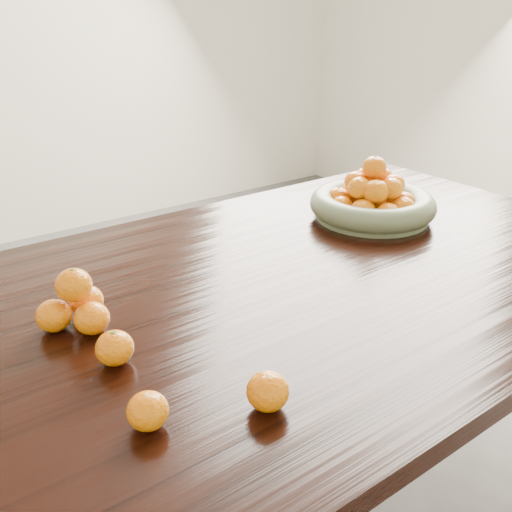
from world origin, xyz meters
TOP-DOWN VIEW (x-y plane):
  - dining_table at (0.00, 0.00)m, footprint 2.00×1.00m
  - fruit_bowl at (0.53, 0.14)m, footprint 0.33×0.33m
  - orange_pyramid at (-0.30, 0.07)m, footprint 0.13×0.13m
  - loose_orange_0 at (-0.29, -0.08)m, footprint 0.06×0.06m
  - loose_orange_1 at (-0.32, -0.25)m, footprint 0.06×0.06m
  - loose_orange_2 at (-0.16, -0.31)m, footprint 0.06×0.06m

SIDE VIEW (x-z plane):
  - dining_table at x=0.00m, z-range 0.29..1.04m
  - loose_orange_1 at x=-0.32m, z-range 0.75..0.80m
  - loose_orange_2 at x=-0.16m, z-range 0.75..0.81m
  - loose_orange_0 at x=-0.29m, z-range 0.75..0.81m
  - orange_pyramid at x=-0.30m, z-range 0.74..0.85m
  - fruit_bowl at x=0.53m, z-range 0.71..0.88m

